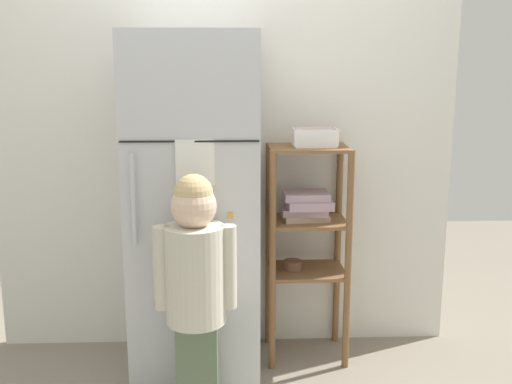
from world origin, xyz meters
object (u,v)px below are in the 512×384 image
object	(u,v)px
pantry_shelf_unit	(307,224)
fruit_bin	(316,139)
child_standing	(195,274)
refrigerator	(195,209)

from	to	relation	value
pantry_shelf_unit	fruit_bin	xyz separation A→B (m)	(0.04, -0.00, 0.46)
child_standing	pantry_shelf_unit	distance (m)	0.80
pantry_shelf_unit	fruit_bin	distance (m)	0.46
refrigerator	fruit_bin	distance (m)	0.72
refrigerator	fruit_bin	bearing A→B (deg)	10.68
refrigerator	pantry_shelf_unit	size ratio (longest dim) A/B	1.49
refrigerator	child_standing	bearing A→B (deg)	-87.00
pantry_shelf_unit	fruit_bin	size ratio (longest dim) A/B	5.14
child_standing	fruit_bin	distance (m)	0.98
pantry_shelf_unit	refrigerator	bearing A→B (deg)	-168.25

